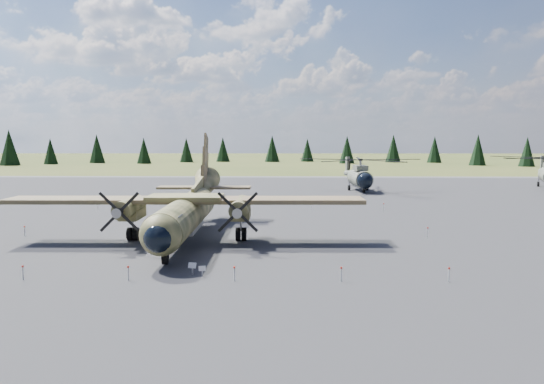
{
  "coord_description": "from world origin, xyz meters",
  "views": [
    {
      "loc": [
        4.66,
        -42.6,
        7.99
      ],
      "look_at": [
        3.83,
        2.0,
        3.5
      ],
      "focal_mm": 35.0,
      "sensor_mm": 36.0,
      "label": 1
    }
  ],
  "objects": [
    {
      "name": "barrier_fence",
      "position": [
        -0.46,
        -0.08,
        0.51
      ],
      "size": [
        33.12,
        29.62,
        0.85
      ],
      "color": "silver",
      "rests_on": "ground"
    },
    {
      "name": "helicopter_near",
      "position": [
        16.57,
        38.47,
        3.52
      ],
      "size": [
        20.52,
        23.55,
        4.96
      ],
      "rotation": [
        0.0,
        0.0,
        0.05
      ],
      "color": "gray",
      "rests_on": "ground"
    },
    {
      "name": "apron",
      "position": [
        0.0,
        10.0,
        0.0
      ],
      "size": [
        120.0,
        120.0,
        0.04
      ],
      "primitive_type": "cube",
      "color": "#5E5E63",
      "rests_on": "ground"
    },
    {
      "name": "info_placard_right",
      "position": [
        0.04,
        -12.55,
        0.42
      ],
      "size": [
        0.43,
        0.25,
        0.64
      ],
      "rotation": [
        0.0,
        0.0,
        0.21
      ],
      "color": "gray",
      "rests_on": "ground"
    },
    {
      "name": "treeline",
      "position": [
        0.33,
        -3.15,
        4.71
      ],
      "size": [
        292.25,
        296.64,
        10.89
      ],
      "color": "black",
      "rests_on": "ground"
    },
    {
      "name": "info_placard_left",
      "position": [
        -0.6,
        -12.15,
        0.49
      ],
      "size": [
        0.5,
        0.3,
        0.74
      ],
      "rotation": [
        0.0,
        0.0,
        -0.23
      ],
      "color": "gray",
      "rests_on": "ground"
    },
    {
      "name": "transport_plane",
      "position": [
        -2.81,
        -1.06,
        2.61
      ],
      "size": [
        27.5,
        25.04,
        9.09
      ],
      "rotation": [
        0.0,
        0.0,
        0.01
      ],
      "color": "#3A3D21",
      "rests_on": "ground"
    },
    {
      "name": "ground",
      "position": [
        0.0,
        0.0,
        0.0
      ],
      "size": [
        500.0,
        500.0,
        0.0
      ],
      "primitive_type": "plane",
      "color": "brown",
      "rests_on": "ground"
    }
  ]
}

